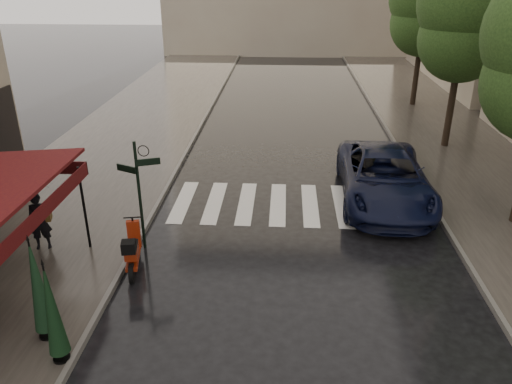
# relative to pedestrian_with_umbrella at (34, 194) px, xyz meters

# --- Properties ---
(ground) EXTENTS (120.00, 120.00, 0.00)m
(ground) POSITION_rel_pedestrian_with_umbrella_xyz_m (3.88, -2.64, -1.73)
(ground) COLOR black
(ground) RESTS_ON ground
(sidewalk_near) EXTENTS (6.00, 60.00, 0.12)m
(sidewalk_near) POSITION_rel_pedestrian_with_umbrella_xyz_m (-0.62, 9.36, -1.67)
(sidewalk_near) COLOR #38332D
(sidewalk_near) RESTS_ON ground
(sidewalk_far) EXTENTS (5.50, 60.00, 0.12)m
(sidewalk_far) POSITION_rel_pedestrian_with_umbrella_xyz_m (14.13, 9.36, -1.67)
(sidewalk_far) COLOR #38332D
(sidewalk_far) RESTS_ON ground
(curb_near) EXTENTS (0.12, 60.00, 0.16)m
(curb_near) POSITION_rel_pedestrian_with_umbrella_xyz_m (2.43, 9.36, -1.66)
(curb_near) COLOR #595651
(curb_near) RESTS_ON ground
(curb_far) EXTENTS (0.12, 60.00, 0.16)m
(curb_far) POSITION_rel_pedestrian_with_umbrella_xyz_m (11.33, 9.36, -1.66)
(curb_far) COLOR #595651
(curb_far) RESTS_ON ground
(crosswalk) EXTENTS (7.85, 3.20, 0.01)m
(crosswalk) POSITION_rel_pedestrian_with_umbrella_xyz_m (6.86, 3.36, -1.73)
(crosswalk) COLOR silver
(crosswalk) RESTS_ON ground
(signpost) EXTENTS (1.17, 0.29, 3.10)m
(signpost) POSITION_rel_pedestrian_with_umbrella_xyz_m (2.69, 0.36, 0.10)
(signpost) COLOR black
(signpost) RESTS_ON ground
(tree_mid) EXTENTS (3.80, 3.80, 8.34)m
(tree_mid) POSITION_rel_pedestrian_with_umbrella_xyz_m (13.38, 9.36, 3.86)
(tree_mid) COLOR black
(tree_mid) RESTS_ON sidewalk_far
(tree_far) EXTENTS (3.80, 3.80, 8.16)m
(tree_far) POSITION_rel_pedestrian_with_umbrella_xyz_m (13.58, 16.36, 3.72)
(tree_far) COLOR black
(tree_far) RESTS_ON sidewalk_far
(pedestrian_with_umbrella) EXTENTS (1.18, 1.19, 2.43)m
(pedestrian_with_umbrella) POSITION_rel_pedestrian_with_umbrella_xyz_m (0.00, 0.00, 0.00)
(pedestrian_with_umbrella) COLOR black
(pedestrian_with_umbrella) RESTS_ON sidewalk_near
(scooter) EXTENTS (0.65, 1.78, 1.18)m
(scooter) POSITION_rel_pedestrian_with_umbrella_xyz_m (2.70, -0.73, -1.19)
(scooter) COLOR black
(scooter) RESTS_ON ground
(parked_car) EXTENTS (2.97, 6.09, 1.67)m
(parked_car) POSITION_rel_pedestrian_with_umbrella_xyz_m (9.78, 3.85, -0.90)
(parked_car) COLOR black
(parked_car) RESTS_ON ground
(parasol_front) EXTENTS (0.40, 0.40, 2.24)m
(parasol_front) POSITION_rel_pedestrian_with_umbrella_xyz_m (2.23, -4.14, -0.41)
(parasol_front) COLOR black
(parasol_front) RESTS_ON sidewalk_near
(parasol_back) EXTENTS (0.44, 0.44, 2.34)m
(parasol_back) POSITION_rel_pedestrian_with_umbrella_xyz_m (1.67, -3.49, -0.35)
(parasol_back) COLOR black
(parasol_back) RESTS_ON sidewalk_near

